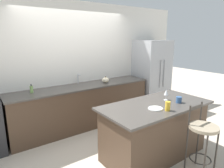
{
  "coord_description": "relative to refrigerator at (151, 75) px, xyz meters",
  "views": [
    {
      "loc": [
        -1.91,
        -3.39,
        1.96
      ],
      "look_at": [
        0.17,
        -0.47,
        1.1
      ],
      "focal_mm": 32.0,
      "sensor_mm": 36.0,
      "label": 1
    }
  ],
  "objects": [
    {
      "name": "bar_stool_near",
      "position": [
        -1.43,
        -2.37,
        -0.33
      ],
      "size": [
        0.4,
        0.4,
        1.03
      ],
      "color": "#332D28",
      "rests_on": "ground_plane"
    },
    {
      "name": "wine_glass",
      "position": [
        -1.34,
        -1.62,
        0.11
      ],
      "size": [
        0.07,
        0.07,
        0.19
      ],
      "color": "white",
      "rests_on": "kitchen_island"
    },
    {
      "name": "soap_bottle",
      "position": [
        -3.11,
        0.08,
        0.07
      ],
      "size": [
        0.06,
        0.06,
        0.16
      ],
      "color": "#89B260",
      "rests_on": "back_counter"
    },
    {
      "name": "ground_plane",
      "position": [
        -2.06,
        -0.33,
        -0.93
      ],
      "size": [
        18.0,
        18.0,
        0.0
      ],
      "primitive_type": "plane",
      "color": "beige"
    },
    {
      "name": "kitchen_island",
      "position": [
        -1.64,
        -1.66,
        -0.48
      ],
      "size": [
        1.84,
        0.91,
        0.9
      ],
      "color": "#4C3828",
      "rests_on": "ground_plane"
    },
    {
      "name": "coffee_mug",
      "position": [
        -1.28,
        -1.83,
        0.02
      ],
      "size": [
        0.12,
        0.09,
        0.1
      ],
      "color": "#335689",
      "rests_on": "kitchen_island"
    },
    {
      "name": "tumbler_cup",
      "position": [
        -1.71,
        -1.96,
        0.04
      ],
      "size": [
        0.07,
        0.07,
        0.14
      ],
      "color": "gold",
      "rests_on": "kitchen_island"
    },
    {
      "name": "wall_back",
      "position": [
        -2.06,
        0.38,
        0.42
      ],
      "size": [
        6.0,
        0.07,
        2.7
      ],
      "color": "silver",
      "rests_on": "ground_plane"
    },
    {
      "name": "pumpkin_decoration",
      "position": [
        -1.51,
        -0.03,
        0.06
      ],
      "size": [
        0.16,
        0.16,
        0.15
      ],
      "color": "beige",
      "rests_on": "back_counter"
    },
    {
      "name": "refrigerator",
      "position": [
        0.0,
        0.0,
        0.0
      ],
      "size": [
        0.86,
        0.74,
        1.87
      ],
      "color": "#ADAFB5",
      "rests_on": "ground_plane"
    },
    {
      "name": "dinner_plate",
      "position": [
        -1.81,
        -1.81,
        -0.02
      ],
      "size": [
        0.22,
        0.22,
        0.02
      ],
      "color": "white",
      "rests_on": "kitchen_island"
    },
    {
      "name": "sink_faucet",
      "position": [
        -2.06,
        0.25,
        0.14
      ],
      "size": [
        0.02,
        0.13,
        0.22
      ],
      "color": "#ADAFB5",
      "rests_on": "back_counter"
    },
    {
      "name": "back_counter",
      "position": [
        -2.06,
        0.05,
        -0.47
      ],
      "size": [
        3.15,
        0.69,
        0.93
      ],
      "color": "#4C3828",
      "rests_on": "ground_plane"
    }
  ]
}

